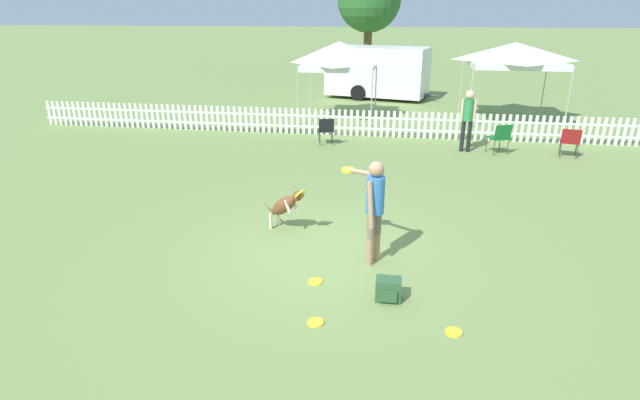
{
  "coord_description": "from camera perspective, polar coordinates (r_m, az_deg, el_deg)",
  "views": [
    {
      "loc": [
        1.0,
        -7.43,
        3.8
      ],
      "look_at": [
        -0.23,
        0.31,
        0.8
      ],
      "focal_mm": 28.0,
      "sensor_mm": 36.0,
      "label": 1
    }
  ],
  "objects": [
    {
      "name": "ground_plane",
      "position": [
        8.4,
        1.19,
        -5.96
      ],
      "size": [
        240.0,
        240.0,
        0.0
      ],
      "primitive_type": "plane",
      "color": "olive"
    },
    {
      "name": "handler_person",
      "position": [
        7.71,
        6.16,
        -0.05
      ],
      "size": [
        0.79,
        0.99,
        1.68
      ],
      "rotation": [
        0.0,
        0.0,
        1.04
      ],
      "color": "tan",
      "rests_on": "ground_plane"
    },
    {
      "name": "leaping_dog",
      "position": [
        9.0,
        -4.01,
        -0.57
      ],
      "size": [
        0.95,
        0.64,
        0.9
      ],
      "rotation": [
        0.0,
        0.0,
        -2.1
      ],
      "color": "brown",
      "rests_on": "ground_plane"
    },
    {
      "name": "frisbee_near_handler",
      "position": [
        6.69,
        15.03,
        -14.37
      ],
      "size": [
        0.21,
        0.21,
        0.02
      ],
      "color": "yellow",
      "rests_on": "ground_plane"
    },
    {
      "name": "frisbee_near_dog",
      "position": [
        7.52,
        -0.51,
        -9.31
      ],
      "size": [
        0.21,
        0.21,
        0.02
      ],
      "color": "yellow",
      "rests_on": "ground_plane"
    },
    {
      "name": "frisbee_midfield",
      "position": [
        6.65,
        -0.5,
        -13.8
      ],
      "size": [
        0.21,
        0.21,
        0.02
      ],
      "color": "yellow",
      "rests_on": "ground_plane"
    },
    {
      "name": "backpack_on_grass",
      "position": [
        7.1,
        7.82,
        -10.11
      ],
      "size": [
        0.35,
        0.28,
        0.32
      ],
      "color": "#2D5633",
      "rests_on": "ground_plane"
    },
    {
      "name": "picket_fence",
      "position": [
        16.12,
        5.32,
        8.73
      ],
      "size": [
        22.46,
        0.04,
        0.84
      ],
      "color": "white",
      "rests_on": "ground_plane"
    },
    {
      "name": "folding_chair_blue_left",
      "position": [
        14.84,
        19.9,
        6.89
      ],
      "size": [
        0.64,
        0.65,
        0.86
      ],
      "rotation": [
        0.0,
        0.0,
        3.51
      ],
      "color": "#333338",
      "rests_on": "ground_plane"
    },
    {
      "name": "folding_chair_center",
      "position": [
        15.0,
        0.71,
        8.14
      ],
      "size": [
        0.55,
        0.56,
        0.81
      ],
      "rotation": [
        0.0,
        0.0,
        3.38
      ],
      "color": "#333338",
      "rests_on": "ground_plane"
    },
    {
      "name": "folding_chair_green_right",
      "position": [
        15.28,
        26.69,
        6.15
      ],
      "size": [
        0.59,
        0.61,
        0.81
      ],
      "rotation": [
        0.0,
        0.0,
        2.91
      ],
      "color": "#333338",
      "rests_on": "ground_plane"
    },
    {
      "name": "canopy_tent_main",
      "position": [
        18.57,
        2.24,
        16.2
      ],
      "size": [
        2.6,
        2.6,
        2.76
      ],
      "color": "#B2B2B2",
      "rests_on": "ground_plane"
    },
    {
      "name": "canopy_tent_secondary",
      "position": [
        19.31,
        21.38,
        15.25
      ],
      "size": [
        3.12,
        3.12,
        2.75
      ],
      "color": "#B2B2B2",
      "rests_on": "ground_plane"
    },
    {
      "name": "spectator_standing",
      "position": [
        14.72,
        16.56,
        9.34
      ],
      "size": [
        0.41,
        0.27,
        1.74
      ],
      "rotation": [
        0.0,
        0.0,
        2.97
      ],
      "color": "black",
      "rests_on": "ground_plane"
    },
    {
      "name": "equipment_trailer",
      "position": [
        23.49,
        6.6,
        14.41
      ],
      "size": [
        5.33,
        3.06,
        2.25
      ],
      "rotation": [
        0.0,
        0.0,
        -0.24
      ],
      "color": "white",
      "rests_on": "ground_plane"
    },
    {
      "name": "tree_left_grove",
      "position": [
        30.32,
        5.62,
        21.8
      ],
      "size": [
        3.6,
        3.6,
        6.16
      ],
      "color": "brown",
      "rests_on": "ground_plane"
    }
  ]
}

